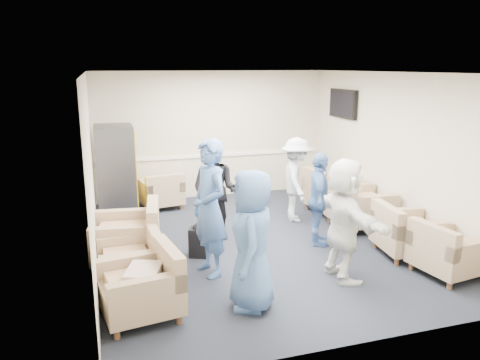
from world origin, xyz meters
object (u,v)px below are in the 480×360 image
object	(u,v)px
armchair_right_midnear	(404,234)
armchair_right_far	(332,194)
person_front_right	(345,219)
vending_machine	(116,172)
armchair_left_near	(145,288)
armchair_left_mid	(134,262)
person_mid_right	(319,199)
person_back_left	(214,190)
armchair_right_near	(446,253)
person_front_left	(252,240)
person_back_right	(296,180)
armchair_right_midfar	(357,207)
armchair_left_far	(131,238)
person_mid_left	(210,208)
armchair_corner	(162,193)

from	to	relation	value
armchair_right_midnear	armchair_right_far	world-z (taller)	armchair_right_far
armchair_right_far	person_front_right	xyz separation A→B (m)	(-1.25, -2.67, 0.46)
armchair_right_far	vending_machine	bearing A→B (deg)	67.84
armchair_left_near	armchair_left_mid	world-z (taller)	armchair_left_near
armchair_left_near	person_mid_right	bearing A→B (deg)	107.90
armchair_right_midnear	armchair_left_mid	bearing A→B (deg)	94.18
person_mid_right	vending_machine	bearing A→B (deg)	73.96
vending_machine	person_back_left	size ratio (longest dim) A/B	1.07
armchair_right_near	person_front_left	distance (m)	2.84
armchair_left_mid	person_back_right	xyz separation A→B (m)	(3.08, 1.81, 0.46)
armchair_right_near	person_mid_right	distance (m)	1.99
armchair_left_near	armchair_right_midfar	bearing A→B (deg)	107.87
person_front_right	person_back_right	bearing A→B (deg)	-7.44
armchair_left_far	person_mid_left	size ratio (longest dim) A/B	0.56
armchair_corner	person_front_right	distance (m)	4.37
person_front_left	person_back_left	xyz separation A→B (m)	(0.14, 2.37, -0.02)
armchair_left_near	armchair_left_far	size ratio (longest dim) A/B	0.91
person_front_left	armchair_right_midfar	bearing A→B (deg)	146.63
person_front_right	armchair_right_midfar	bearing A→B (deg)	-34.33
armchair_corner	person_mid_left	size ratio (longest dim) A/B	0.48
person_back_right	armchair_right_near	bearing A→B (deg)	-145.76
armchair_left_near	armchair_corner	distance (m)	4.20
vending_machine	person_mid_right	world-z (taller)	vending_machine
person_mid_left	person_back_left	world-z (taller)	person_mid_left
armchair_right_near	person_back_left	size ratio (longest dim) A/B	0.56
person_back_left	armchair_left_far	bearing A→B (deg)	-113.38
armchair_right_midfar	person_front_right	distance (m)	2.15
armchair_right_far	armchair_corner	size ratio (longest dim) A/B	1.16
armchair_left_far	armchair_corner	world-z (taller)	armchair_left_far
armchair_left_mid	vending_machine	bearing A→B (deg)	178.97
vending_machine	person_front_right	world-z (taller)	vending_machine
armchair_left_mid	person_back_right	size ratio (longest dim) A/B	0.52
person_front_left	person_back_left	world-z (taller)	person_front_left
person_back_right	armchair_right_far	bearing A→B (deg)	-59.61
person_mid_left	person_back_right	xyz separation A→B (m)	(2.05, 1.76, -0.16)
armchair_left_near	armchair_right_near	bearing A→B (deg)	79.44
armchair_right_near	person_front_right	bearing A→B (deg)	67.31
vending_machine	armchair_corner	bearing A→B (deg)	19.35
armchair_right_midnear	person_front_left	xyz separation A→B (m)	(-2.70, -0.82, 0.50)
person_front_left	armchair_right_far	bearing A→B (deg)	157.16
armchair_left_near	armchair_right_midfar	size ratio (longest dim) A/B	0.98
armchair_left_far	person_back_left	xyz separation A→B (m)	(1.40, 0.62, 0.44)
armchair_corner	vending_machine	xyz separation A→B (m)	(-0.87, -0.31, 0.56)
armchair_corner	person_mid_right	size ratio (longest dim) A/B	0.60
armchair_corner	person_front_left	size ratio (longest dim) A/B	0.54
armchair_left_far	person_mid_left	distance (m)	1.35
person_mid_left	person_back_left	size ratio (longest dim) A/B	1.15
person_back_left	person_back_right	xyz separation A→B (m)	(1.65, 0.44, -0.04)
vending_machine	person_mid_left	distance (m)	3.14
vending_machine	armchair_right_near	bearing A→B (deg)	-43.80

